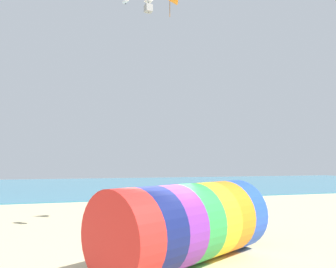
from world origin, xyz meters
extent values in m
plane|color=#CCBA8C|center=(0.00, 0.00, 0.00)|extent=(120.00, 120.00, 0.00)
cube|color=teal|center=(0.00, 37.65, 0.05)|extent=(120.00, 40.00, 0.10)
cylinder|color=red|center=(-1.22, -1.20, 1.23)|extent=(1.95, 2.57, 2.46)
cylinder|color=navy|center=(-0.46, -0.77, 1.23)|extent=(1.95, 2.57, 2.46)
cylinder|color=purple|center=(0.30, -0.35, 1.23)|extent=(1.95, 2.57, 2.46)
cylinder|color=green|center=(1.06, 0.07, 1.23)|extent=(1.95, 2.57, 2.46)
cylinder|color=yellow|center=(1.82, 0.49, 1.23)|extent=(1.95, 2.57, 2.46)
cylinder|color=orange|center=(2.58, 0.91, 1.23)|extent=(1.95, 2.57, 2.46)
cylinder|color=blue|center=(3.34, 1.33, 1.23)|extent=(1.95, 2.57, 2.46)
cylinder|color=black|center=(3.74, 1.56, 1.23)|extent=(1.15, 2.01, 2.26)
cylinder|color=#726651|center=(4.82, 3.25, 0.41)|extent=(0.24, 0.24, 0.83)
cube|color=yellow|center=(4.82, 3.25, 1.14)|extent=(0.37, 0.42, 0.62)
sphere|color=beige|center=(4.82, 3.25, 1.58)|extent=(0.22, 0.22, 0.22)
cylinder|color=#8F4F12|center=(2.00, 4.76, 10.59)|extent=(0.03, 0.03, 0.81)
cube|color=gray|center=(0.58, 3.36, 9.75)|extent=(0.35, 0.35, 0.32)
cylinder|color=black|center=(0.58, 3.36, 9.99)|extent=(0.02, 0.02, 0.85)
ellipsoid|color=white|center=(2.07, 17.91, 17.43)|extent=(0.76, 0.85, 0.35)
cube|color=gray|center=(2.07, 17.91, 17.26)|extent=(0.08, 0.10, 0.20)
camera|label=1|loc=(-2.66, -9.81, 3.11)|focal=35.00mm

